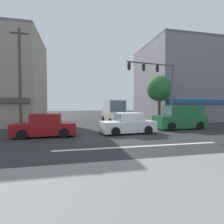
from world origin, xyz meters
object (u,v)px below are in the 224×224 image
(street_tree, at_px, (159,89))
(sedan_approaching_near, at_px, (128,124))
(box_truck_crossing_rightbound, at_px, (115,113))
(utility_pole_near_left, at_px, (20,79))
(van_crossing_leftbound, at_px, (181,118))
(traffic_light_mast, at_px, (161,82))
(sedan_parked_curbside, at_px, (45,126))

(street_tree, height_order, sedan_approaching_near, street_tree)
(sedan_approaching_near, bearing_deg, box_truck_crossing_rightbound, 85.33)
(utility_pole_near_left, height_order, sedan_approaching_near, utility_pole_near_left)
(van_crossing_leftbound, bearing_deg, traffic_light_mast, 152.60)
(sedan_parked_curbside, distance_m, box_truck_crossing_rightbound, 9.44)
(utility_pole_near_left, bearing_deg, box_truck_crossing_rightbound, 25.41)
(utility_pole_near_left, relative_size, van_crossing_leftbound, 1.78)
(sedan_parked_curbside, xyz_separation_m, sedan_approaching_near, (5.98, 0.02, 0.00))
(utility_pole_near_left, height_order, van_crossing_leftbound, utility_pole_near_left)
(box_truck_crossing_rightbound, xyz_separation_m, sedan_approaching_near, (-0.55, -6.78, -0.54))
(sedan_parked_curbside, relative_size, van_crossing_leftbound, 0.89)
(street_tree, height_order, utility_pole_near_left, utility_pole_near_left)
(street_tree, bearing_deg, utility_pole_near_left, -168.52)
(utility_pole_near_left, height_order, sedan_parked_curbside, utility_pole_near_left)
(street_tree, xyz_separation_m, box_truck_crossing_rightbound, (-4.86, 1.40, -2.77))
(sedan_approaching_near, bearing_deg, traffic_light_mast, 30.79)
(box_truck_crossing_rightbound, relative_size, sedan_approaching_near, 1.35)
(traffic_light_mast, relative_size, box_truck_crossing_rightbound, 1.09)
(utility_pole_near_left, distance_m, van_crossing_leftbound, 14.18)
(utility_pole_near_left, bearing_deg, van_crossing_leftbound, -4.59)
(utility_pole_near_left, relative_size, traffic_light_mast, 1.33)
(van_crossing_leftbound, bearing_deg, sedan_parked_curbside, -172.50)
(utility_pole_near_left, xyz_separation_m, box_truck_crossing_rightbound, (8.79, 4.18, -3.03))
(sedan_approaching_near, bearing_deg, van_crossing_leftbound, 15.16)
(utility_pole_near_left, height_order, traffic_light_mast, utility_pole_near_left)
(street_tree, height_order, traffic_light_mast, traffic_light_mast)
(traffic_light_mast, height_order, van_crossing_leftbound, traffic_light_mast)
(traffic_light_mast, bearing_deg, sedan_parked_curbside, -166.65)
(street_tree, distance_m, traffic_light_mast, 3.40)
(street_tree, xyz_separation_m, van_crossing_leftbound, (0.11, -3.88, -3.01))
(utility_pole_near_left, bearing_deg, street_tree, 11.48)
(sedan_parked_curbside, xyz_separation_m, van_crossing_leftbound, (11.50, 1.51, 0.29))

